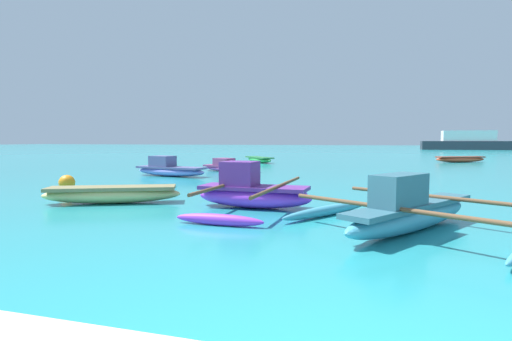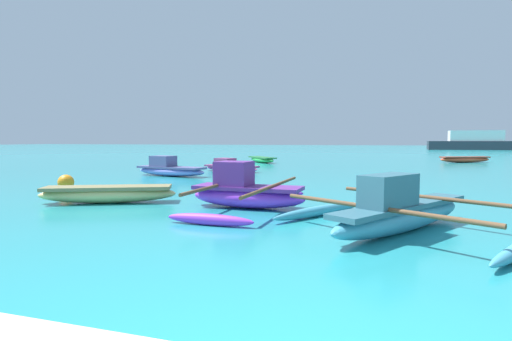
# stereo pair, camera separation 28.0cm
# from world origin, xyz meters

# --- Properties ---
(moored_boat_0) EXTENTS (4.43, 4.09, 0.94)m
(moored_boat_0) POSITION_xyz_m (0.42, 5.41, 0.30)
(moored_boat_0) COLOR teal
(moored_boat_0) RESTS_ON ground_plane
(moored_boat_1) EXTENTS (3.45, 2.17, 0.39)m
(moored_boat_1) POSITION_xyz_m (5.41, 27.69, 0.22)
(moored_boat_1) COLOR #E75231
(moored_boat_1) RESTS_ON ground_plane
(moored_boat_2) EXTENTS (3.12, 1.90, 0.39)m
(moored_boat_2) POSITION_xyz_m (-5.97, 6.51, 0.22)
(moored_boat_2) COLOR #D6C374
(moored_boat_2) RESTS_ON ground_plane
(moored_boat_3) EXTENTS (2.65, 2.95, 0.37)m
(moored_boat_3) POSITION_xyz_m (-7.27, 23.71, 0.21)
(moored_boat_3) COLOR green
(moored_boat_3) RESTS_ON ground_plane
(moored_boat_4) EXTENTS (3.39, 1.44, 0.82)m
(moored_boat_4) POSITION_xyz_m (-8.12, 13.18, 0.29)
(moored_boat_4) COLOR #8383E1
(moored_boat_4) RESTS_ON ground_plane
(moored_boat_5) EXTENTS (3.07, 1.76, 0.62)m
(moored_boat_5) POSITION_xyz_m (-6.58, 16.07, 0.22)
(moored_boat_5) COLOR #DC55B2
(moored_boat_5) RESTS_ON ground_plane
(moored_boat_6) EXTENTS (2.56, 4.05, 1.00)m
(moored_boat_6) POSITION_xyz_m (-2.69, 6.84, 0.33)
(moored_boat_6) COLOR purple
(moored_boat_6) RESTS_ON ground_plane
(mooring_buoy_0) EXTENTS (0.45, 0.45, 0.45)m
(mooring_buoy_0) POSITION_xyz_m (-8.72, 8.18, 0.23)
(mooring_buoy_0) COLOR orange
(mooring_buoy_0) RESTS_ON ground_plane
(distant_ferry) EXTENTS (13.32, 2.93, 2.93)m
(distant_ferry) POSITION_xyz_m (13.91, 66.57, 1.19)
(distant_ferry) COLOR #2D333D
(distant_ferry) RESTS_ON ground_plane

